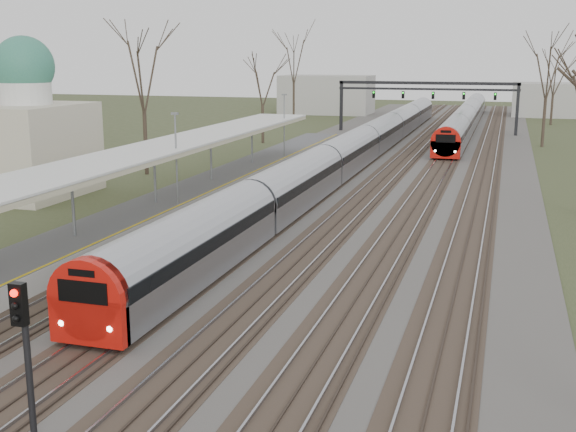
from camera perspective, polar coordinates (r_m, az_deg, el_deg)
name	(u,v)px	position (r m, az deg, el deg)	size (l,w,h in m)	color
track_bed	(383,171)	(58.15, 7.53, 3.56)	(24.00, 160.00, 0.22)	#474442
platform	(183,200)	(44.21, -8.31, 1.27)	(3.50, 69.00, 1.00)	#9E9B93
canopy	(145,153)	(39.68, -11.23, 4.90)	(4.10, 50.00, 3.11)	slate
dome_building	(7,139)	(50.79, -21.30, 5.68)	(10.00, 8.00, 10.30)	beige
signal_gantry	(427,92)	(87.27, 10.95, 9.63)	(21.00, 0.59, 6.08)	black
tree_west_far	(142,70)	(56.34, -11.43, 11.27)	(5.50, 5.50, 11.33)	#2D231C
train_near	(365,143)	(64.63, 6.07, 5.77)	(2.62, 90.21, 3.05)	#989AA1
train_far	(466,117)	(93.81, 13.88, 7.58)	(2.62, 60.21, 3.05)	#989AA1
signal_post	(24,339)	(17.78, -20.13, -9.13)	(0.35, 0.45, 4.10)	black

